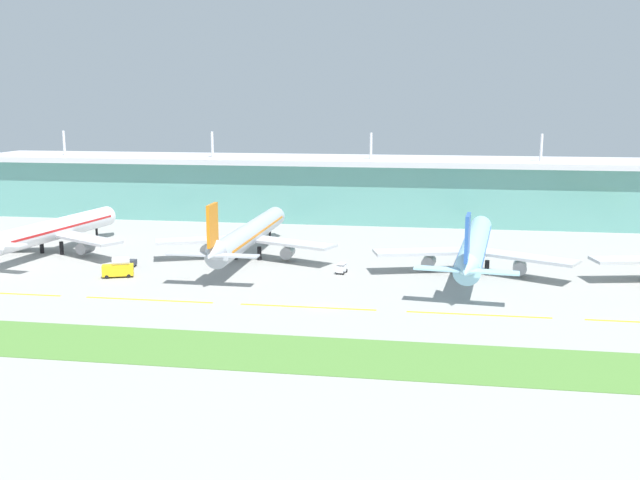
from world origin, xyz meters
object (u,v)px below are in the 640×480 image
at_px(airliner_far_middle, 475,247).
at_px(baggage_cart, 342,268).
at_px(fuel_truck, 119,268).
at_px(airliner_nearest, 54,230).
at_px(pushback_tug, 127,263).
at_px(airliner_near_middle, 249,235).

height_order(airliner_far_middle, baggage_cart, airliner_far_middle).
height_order(fuel_truck, baggage_cart, fuel_truck).
bearing_deg(airliner_nearest, airliner_far_middle, -2.93).
xyz_separation_m(baggage_cart, pushback_tug, (-54.54, -1.55, -0.16)).
distance_m(airliner_far_middle, baggage_cart, 32.66).
distance_m(airliner_far_middle, pushback_tug, 86.75).
height_order(airliner_nearest, airliner_far_middle, same).
distance_m(airliner_near_middle, airliner_far_middle, 58.72).
bearing_deg(airliner_nearest, airliner_near_middle, 1.49).
bearing_deg(fuel_truck, airliner_far_middle, 12.11).
bearing_deg(airliner_near_middle, airliner_nearest, -178.51).
xyz_separation_m(airliner_near_middle, fuel_truck, (-25.34, -25.15, -4.19)).
bearing_deg(airliner_nearest, baggage_cart, -8.04).
xyz_separation_m(airliner_near_middle, airliner_far_middle, (58.28, -7.22, -0.00)).
relative_size(baggage_cart, pushback_tug, 0.87).
bearing_deg(airliner_far_middle, pushback_tug, -175.20).
xyz_separation_m(airliner_far_middle, baggage_cart, (-31.74, -5.70, -5.19)).
height_order(airliner_near_middle, baggage_cart, airliner_near_middle).
xyz_separation_m(airliner_nearest, fuel_truck, (29.45, -23.72, -4.18)).
bearing_deg(baggage_cart, fuel_truck, -166.73).
xyz_separation_m(airliner_nearest, airliner_far_middle, (113.06, -5.79, 0.01)).
bearing_deg(baggage_cart, airliner_far_middle, 10.18).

